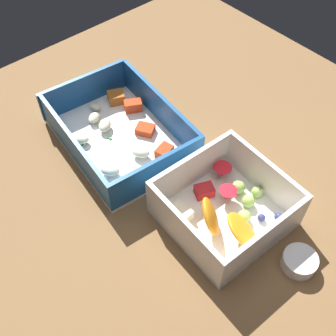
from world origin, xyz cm
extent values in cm
cube|color=brown|center=(0.00, 0.00, 1.00)|extent=(80.00, 80.00, 2.00)
cube|color=white|center=(-11.64, -0.87, 2.30)|extent=(22.68, 17.38, 0.60)
cube|color=#19518C|center=(-21.87, 0.24, 5.19)|extent=(2.24, 15.15, 5.18)
cube|color=#19518C|center=(-1.42, -1.98, 5.19)|extent=(2.24, 15.15, 5.18)
cube|color=#19518C|center=(-10.86, 6.38, 5.19)|extent=(19.91, 2.76, 5.18)
cube|color=#19518C|center=(-12.43, -8.11, 5.19)|extent=(19.91, 2.76, 5.18)
ellipsoid|color=beige|center=(-17.27, -1.66, 3.39)|extent=(2.58, 2.76, 1.13)
ellipsoid|color=beige|center=(-3.91, -3.57, 3.49)|extent=(2.00, 2.69, 1.27)
ellipsoid|color=beige|center=(-14.77, -5.73, 3.46)|extent=(2.97, 2.91, 1.22)
ellipsoid|color=beige|center=(-7.09, -5.96, 3.58)|extent=(3.42, 3.20, 1.40)
ellipsoid|color=beige|center=(-6.87, -0.65, 3.54)|extent=(3.26, 2.94, 1.34)
ellipsoid|color=beige|center=(-19.33, -0.34, 3.31)|extent=(2.41, 2.08, 1.01)
ellipsoid|color=beige|center=(-3.15, -1.19, 3.47)|extent=(1.88, 2.57, 1.24)
ellipsoid|color=beige|center=(-14.73, -1.39, 3.50)|extent=(3.00, 3.13, 1.29)
cube|color=red|center=(-15.38, 4.59, 3.45)|extent=(2.79, 3.21, 1.70)
cube|color=red|center=(-10.28, 2.92, 3.15)|extent=(3.39, 3.21, 1.10)
cube|color=#AD5B1E|center=(-18.75, 3.72, 3.45)|extent=(3.11, 3.27, 1.71)
cube|color=red|center=(-4.81, 2.06, 3.35)|extent=(2.39, 2.84, 1.51)
cube|color=#387A33|center=(-15.69, -1.81, 2.70)|extent=(0.60, 0.40, 0.20)
cube|color=#387A33|center=(-12.71, -2.05, 2.70)|extent=(0.60, 0.40, 0.20)
cube|color=#387A33|center=(-14.59, -5.91, 2.70)|extent=(0.60, 0.40, 0.20)
cube|color=white|center=(8.09, 1.14, 2.30)|extent=(14.75, 15.11, 0.60)
cube|color=white|center=(1.37, 1.47, 5.50)|extent=(1.30, 14.46, 5.80)
cube|color=white|center=(14.82, 0.82, 5.50)|extent=(1.30, 14.46, 5.80)
cube|color=white|center=(8.43, 8.06, 5.50)|extent=(12.88, 1.22, 5.80)
cube|color=white|center=(7.76, -5.77, 5.50)|extent=(12.88, 1.22, 5.80)
ellipsoid|color=orange|center=(8.22, -1.62, 5.27)|extent=(5.85, 5.47, 5.14)
ellipsoid|color=orange|center=(12.07, 0.22, 5.05)|extent=(6.68, 6.41, 4.69)
cube|color=red|center=(4.01, 1.58, 3.34)|extent=(2.68, 3.01, 1.49)
cube|color=#F4EACC|center=(4.60, -3.24, 3.43)|extent=(2.87, 2.22, 1.66)
sphere|color=#9ECC60|center=(6.67, 5.34, 3.52)|extent=(1.85, 1.85, 1.85)
sphere|color=#9ECC60|center=(8.80, 6.78, 3.38)|extent=(1.56, 1.56, 1.56)
sphere|color=#9ECC60|center=(9.07, 4.73, 3.47)|extent=(1.74, 1.74, 1.74)
sphere|color=#9ECC60|center=(10.35, 2.51, 3.49)|extent=(1.78, 1.78, 1.78)
cone|color=red|center=(3.44, 5.50, 3.64)|extent=(2.60, 2.60, 2.08)
cone|color=red|center=(6.61, 3.36, 3.57)|extent=(2.42, 2.42, 1.93)
sphere|color=navy|center=(13.71, 4.54, 3.08)|extent=(0.96, 0.96, 0.96)
sphere|color=navy|center=(11.79, 4.30, 3.11)|extent=(1.02, 1.02, 1.02)
sphere|color=navy|center=(13.21, 6.03, 3.18)|extent=(1.17, 1.17, 1.17)
cylinder|color=white|center=(18.80, 3.12, 2.94)|extent=(4.21, 4.21, 1.87)
camera|label=1|loc=(25.35, -23.44, 48.68)|focal=44.32mm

